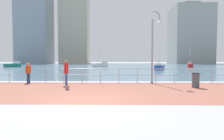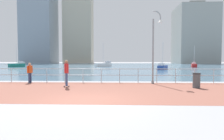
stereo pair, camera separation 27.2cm
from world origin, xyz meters
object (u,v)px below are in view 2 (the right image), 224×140
trash_bin (196,80)px  skateboarder (66,71)px  lamppost (155,43)px  sailboat_teal (163,67)px  sailboat_red (194,65)px  sailboat_blue (104,64)px  sailboat_gray (17,65)px  bystander (30,71)px

trash_bin → skateboarder: bearing=-180.0°
lamppost → trash_bin: lamppost is taller
sailboat_teal → sailboat_red: size_ratio=0.98×
sailboat_blue → sailboat_teal: (11.74, -14.94, -0.10)m
skateboarder → sailboat_gray: 41.89m
lamppost → sailboat_blue: bearing=100.4°
trash_bin → sailboat_teal: sailboat_teal is taller
lamppost → bystander: 9.52m
skateboarder → sailboat_blue: sailboat_blue is taller
bystander → trash_bin: size_ratio=1.62×
sailboat_blue → sailboat_gray: (-21.30, -2.47, -0.06)m
skateboarder → sailboat_teal: size_ratio=0.34×
skateboarder → bystander: skateboarder is taller
sailboat_gray → sailboat_red: bearing=0.1°
lamppost → sailboat_teal: 21.89m
sailboat_blue → skateboarder: bearing=-88.8°
lamppost → bystander: size_ratio=3.47×
skateboarder → sailboat_blue: (-0.77, 38.07, -0.45)m
lamppost → trash_bin: bearing=-42.0°
sailboat_teal → sailboat_gray: 35.32m
sailboat_gray → sailboat_blue: bearing=6.6°
bystander → lamppost: bearing=-2.2°
sailboat_teal → sailboat_gray: (-33.04, 12.47, 0.04)m
sailboat_blue → sailboat_gray: sailboat_blue is taller
bystander → sailboat_red: sailboat_red is taller
lamppost → skateboarder: (-5.87, -1.97, -1.86)m
trash_bin → bystander: bearing=168.6°
bystander → sailboat_blue: 35.85m
bystander → sailboat_blue: sailboat_blue is taller
trash_bin → sailboat_red: bearing=69.8°
skateboarder → bystander: size_ratio=1.14×
sailboat_red → sailboat_blue: bearing=173.7°
skateboarder → sailboat_blue: bearing=91.2°
sailboat_red → skateboarder: bearing=-120.7°
sailboat_teal → lamppost: bearing=-103.6°
sailboat_teal → skateboarder: bearing=-115.4°
lamppost → sailboat_blue: (-6.64, 36.10, -2.31)m
lamppost → skateboarder: lamppost is taller
sailboat_blue → sailboat_teal: bearing=-51.9°
bystander → skateboarder: bearing=-34.1°
skateboarder → sailboat_gray: size_ratio=0.32×
bystander → sailboat_gray: bearing=119.3°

